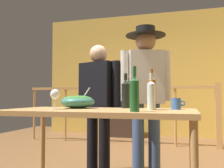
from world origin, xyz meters
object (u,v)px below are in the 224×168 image
object	(u,v)px
tv_console	(120,127)
person_standing_left	(98,98)
flat_screen_tv	(120,104)
person_standing_right	(146,87)
serving_table	(99,118)
wine_glass	(55,95)
wine_bottle_amber	(152,92)
mug_blue	(176,104)
stair_railing	(146,106)
wine_bottle_dark	(126,94)
wine_bottle_clear	(151,95)
wine_bottle_green	(135,93)
salad_bowl	(78,101)

from	to	relation	value
tv_console	person_standing_left	bearing A→B (deg)	-80.45
person_standing_left	tv_console	bearing A→B (deg)	-59.51
flat_screen_tv	person_standing_right	world-z (taller)	person_standing_right
serving_table	wine_glass	distance (m)	0.42
wine_bottle_amber	flat_screen_tv	bearing A→B (deg)	108.72
person_standing_left	mug_blue	bearing A→B (deg)	166.57
tv_console	wine_glass	world-z (taller)	wine_glass
serving_table	person_standing_left	world-z (taller)	person_standing_left
serving_table	wine_bottle_amber	xyz separation A→B (m)	(0.43, 0.12, 0.22)
wine_glass	person_standing_left	world-z (taller)	person_standing_left
stair_railing	wine_bottle_dark	distance (m)	2.50
flat_screen_tv	serving_table	xyz separation A→B (m)	(0.77, -3.66, -0.01)
person_standing_left	person_standing_right	distance (m)	0.57
serving_table	wine_bottle_clear	world-z (taller)	wine_bottle_clear
serving_table	person_standing_right	bearing A→B (deg)	70.26
wine_glass	wine_bottle_amber	bearing A→B (deg)	16.16
wine_bottle_amber	wine_bottle_green	world-z (taller)	wine_bottle_amber
flat_screen_tv	wine_bottle_clear	distance (m)	3.85
serving_table	wine_bottle_green	distance (m)	0.48
wine_bottle_dark	serving_table	bearing A→B (deg)	-116.66
serving_table	mug_blue	distance (m)	0.66
wine_glass	wine_bottle_clear	distance (m)	0.81
wine_bottle_clear	person_standing_right	size ratio (longest dim) A/B	0.18
flat_screen_tv	wine_bottle_dark	bearing A→B (deg)	-74.52
wine_bottle_dark	person_standing_left	bearing A→B (deg)	133.23
mug_blue	person_standing_left	size ratio (longest dim) A/B	0.08
stair_railing	person_standing_right	bearing A→B (deg)	-81.52
wine_bottle_dark	person_standing_left	distance (m)	0.64
salad_bowl	wine_bottle_green	size ratio (longest dim) A/B	0.98
flat_screen_tv	wine_bottle_amber	bearing A→B (deg)	-71.28
serving_table	salad_bowl	world-z (taller)	salad_bowl
person_standing_left	person_standing_right	world-z (taller)	person_standing_right
salad_bowl	person_standing_left	xyz separation A→B (m)	(-0.01, 0.62, 0.03)
wine_bottle_dark	salad_bowl	bearing A→B (deg)	-160.43
wine_glass	wine_bottle_clear	world-z (taller)	wine_bottle_clear
salad_bowl	person_standing_left	world-z (taller)	person_standing_left
wine_bottle_dark	person_standing_left	world-z (taller)	person_standing_left
flat_screen_tv	wine_bottle_dark	size ratio (longest dim) A/B	1.98
tv_console	person_standing_right	size ratio (longest dim) A/B	0.53
salad_bowl	person_standing_left	distance (m)	0.62
flat_screen_tv	wine_bottle_dark	xyz separation A→B (m)	(0.93, -3.35, 0.20)
wine_bottle_dark	person_standing_right	xyz separation A→B (m)	(0.12, 0.46, 0.08)
salad_bowl	wine_bottle_dark	xyz separation A→B (m)	(0.43, 0.15, 0.07)
wine_bottle_amber	wine_bottle_clear	bearing A→B (deg)	-84.70
stair_railing	wine_glass	size ratio (longest dim) A/B	21.87
flat_screen_tv	wine_bottle_clear	xyz separation A→B (m)	(1.21, -3.65, 0.18)
tv_console	wine_glass	xyz separation A→B (m)	(0.41, -3.80, 0.69)
wine_bottle_green	person_standing_right	bearing A→B (deg)	94.25
flat_screen_tv	wine_glass	size ratio (longest dim) A/B	3.78
salad_bowl	person_standing_right	world-z (taller)	person_standing_right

